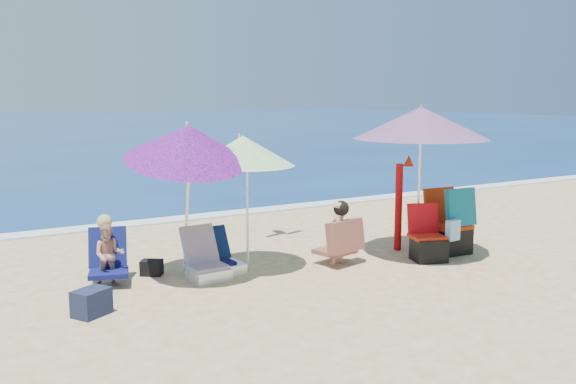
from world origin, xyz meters
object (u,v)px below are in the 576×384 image
umbrella_turquoise (421,123)px  umbrella_blue (188,143)px  camp_chair_right (450,229)px  chair_navy (221,261)px  chair_rainbow (206,265)px  person_left (108,254)px  person_center (340,234)px  umbrella_striped (243,151)px  camp_chair_left (428,244)px  furled_umbrella (401,198)px

umbrella_turquoise → umbrella_blue: umbrella_turquoise is taller
camp_chair_right → chair_navy: bearing=166.6°
chair_rainbow → person_left: size_ratio=0.76×
person_left → chair_rainbow: bearing=-18.1°
umbrella_blue → camp_chair_right: (4.00, -0.72, -1.45)m
person_center → umbrella_striped: bearing=160.2°
umbrella_turquoise → umbrella_striped: 2.72m
person_left → umbrella_striped: bearing=-8.1°
umbrella_turquoise → chair_rainbow: (-3.25, 0.54, -1.85)m
umbrella_turquoise → camp_chair_right: (0.55, -0.13, -1.65)m
camp_chair_right → person_left: 5.11m
umbrella_turquoise → camp_chair_left: 1.80m
camp_chair_right → person_left: camp_chair_right is taller
umbrella_turquoise → umbrella_blue: size_ratio=1.06×
umbrella_turquoise → person_left: 4.82m
umbrella_striped → camp_chair_left: bearing=-20.0°
camp_chair_left → chair_rainbow: bearing=165.9°
camp_chair_right → person_left: bearing=168.0°
umbrella_blue → furled_umbrella: 3.61m
umbrella_turquoise → camp_chair_left: umbrella_turquoise is taller
umbrella_turquoise → umbrella_striped: (-2.61, 0.67, -0.35)m
umbrella_striped → umbrella_blue: umbrella_blue is taller
umbrella_blue → camp_chair_right: 4.31m
umbrella_blue → person_left: umbrella_blue is taller
chair_rainbow → umbrella_blue: bearing=166.7°
person_center → person_left: bearing=166.9°
umbrella_blue → chair_navy: bearing=13.2°
chair_rainbow → person_center: 2.00m
chair_rainbow → person_center: bearing=-10.0°
person_left → camp_chair_right: bearing=-12.0°
furled_umbrella → camp_chair_right: bearing=-46.9°
camp_chair_right → person_left: (-4.99, 1.06, 0.03)m
umbrella_blue → chair_navy: size_ratio=3.63×
camp_chair_left → furled_umbrella: bearing=85.6°
umbrella_blue → umbrella_striped: bearing=5.7°
chair_navy → umbrella_striped: bearing=-5.7°
furled_umbrella → camp_chair_left: furled_umbrella is taller
umbrella_turquoise → umbrella_striped: bearing=165.6°
chair_rainbow → person_left: person_left is taller
umbrella_blue → camp_chair_right: umbrella_blue is taller
umbrella_blue → chair_rainbow: bearing=-13.3°
umbrella_blue → camp_chair_right: bearing=-10.2°
camp_chair_right → umbrella_striped: bearing=165.8°
umbrella_striped → chair_rainbow: umbrella_striped is taller
furled_umbrella → camp_chair_left: (-0.05, -0.70, -0.59)m
camp_chair_left → umbrella_blue: bearing=165.9°
umbrella_striped → camp_chair_right: (3.17, -0.80, -1.30)m
camp_chair_left → person_left: bearing=164.8°
umbrella_blue → person_left: 1.77m
camp_chair_left → umbrella_turquoise: bearing=83.3°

